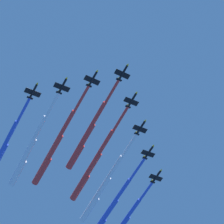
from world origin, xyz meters
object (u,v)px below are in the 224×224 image
object	(u,v)px
jet_port_mid	(101,190)
jet_port_outer	(109,212)
jet_starboard_inner	(53,149)
jet_port_inner	(92,167)
jet_starboard_mid	(28,152)
jet_lead	(86,137)

from	to	relation	value
jet_port_mid	jet_port_outer	xyz separation A→B (m)	(15.02, 1.99, 0.50)
jet_starboard_inner	jet_port_inner	bearing A→B (deg)	-38.78
jet_port_mid	jet_starboard_mid	distance (m)	45.20
jet_starboard_inner	jet_port_mid	size ratio (longest dim) A/B	1.04
jet_starboard_inner	jet_port_outer	distance (m)	48.86
jet_lead	jet_starboard_mid	distance (m)	32.22
jet_starboard_mid	jet_lead	bearing A→B (deg)	-82.41
jet_starboard_mid	jet_starboard_inner	bearing A→B (deg)	-71.38
jet_port_inner	jet_port_outer	distance (m)	29.71
jet_starboard_inner	jet_starboard_mid	bearing A→B (deg)	108.62
jet_port_mid	jet_port_outer	distance (m)	15.16
jet_starboard_inner	jet_port_mid	distance (m)	35.20
jet_lead	jet_port_outer	distance (m)	48.07
jet_lead	jet_port_outer	size ratio (longest dim) A/B	0.91
jet_starboard_mid	jet_port_outer	world-z (taller)	jet_port_outer
jet_port_inner	jet_starboard_mid	world-z (taller)	jet_port_inner
jet_lead	jet_port_inner	bearing A→B (deg)	15.16
jet_starboard_inner	jet_port_outer	bearing A→B (deg)	-13.84
jet_starboard_inner	jet_port_outer	xyz separation A→B (m)	(47.44, -11.69, -0.57)
jet_port_inner	jet_starboard_mid	distance (m)	35.03
jet_port_mid	jet_starboard_mid	world-z (taller)	jet_port_mid
jet_port_inner	jet_starboard_inner	distance (m)	22.94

